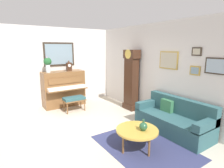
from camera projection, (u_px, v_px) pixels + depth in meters
name	position (u px, v px, depth m)	size (l,w,h in m)	color
ground_plane	(81.00, 132.00, 4.65)	(6.40, 6.00, 0.10)	beige
wall_left	(50.00, 67.00, 6.48)	(0.13, 4.90, 2.80)	silver
wall_back	(150.00, 70.00, 5.64)	(5.30, 0.13, 2.80)	silver
area_rug	(144.00, 147.00, 3.86)	(2.10, 1.50, 0.01)	navy
piano	(64.00, 88.00, 6.52)	(0.87, 1.44, 1.26)	brown
piano_bench	(74.00, 99.00, 5.97)	(0.42, 0.70, 0.48)	brown
grandfather_clock	(131.00, 81.00, 6.09)	(0.52, 0.34, 2.03)	#3D2316
couch	(173.00, 119.00, 4.55)	(1.90, 0.80, 0.84)	#2D565B
coffee_table	(137.00, 130.00, 3.76)	(0.88, 0.88, 0.43)	gold
mantel_clock	(69.00, 66.00, 6.49)	(0.13, 0.18, 0.38)	#3D2316
flower_vase	(48.00, 63.00, 6.06)	(0.26, 0.26, 0.58)	silver
green_jug	(143.00, 126.00, 3.68)	(0.17, 0.17, 0.24)	#234C33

